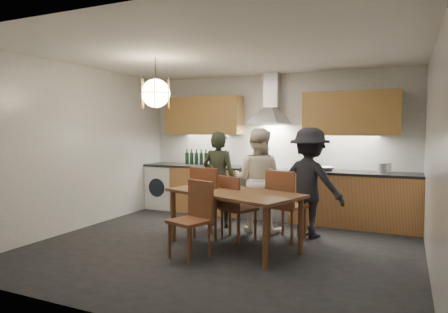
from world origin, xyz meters
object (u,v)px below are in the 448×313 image
at_px(chair_back_left, 208,197).
at_px(stock_pot, 384,168).
at_px(wine_bottles, 206,157).
at_px(chair_front, 195,214).
at_px(mixing_bowl, 327,169).
at_px(person_left, 219,179).
at_px(dining_table, 234,198).
at_px(person_right, 309,182).
at_px(person_mid, 258,180).

xyz_separation_m(chair_back_left, stock_pot, (2.31, 1.66, 0.37)).
xyz_separation_m(stock_pot, wine_bottles, (-3.23, 0.05, 0.08)).
height_order(chair_front, mixing_bowl, mixing_bowl).
xyz_separation_m(chair_back_left, person_left, (-0.15, 0.68, 0.18)).
xyz_separation_m(mixing_bowl, wine_bottles, (-2.33, 0.08, 0.12)).
bearing_deg(mixing_bowl, chair_front, -115.49).
distance_m(mixing_bowl, stock_pot, 0.90).
height_order(chair_front, wine_bottles, wine_bottles).
bearing_deg(dining_table, chair_back_left, 170.69).
bearing_deg(wine_bottles, person_left, -53.48).
bearing_deg(wine_bottles, chair_back_left, -61.83).
bearing_deg(person_right, chair_back_left, 42.69).
bearing_deg(wine_bottles, mixing_bowl, -1.90).
bearing_deg(chair_front, mixing_bowl, 82.80).
xyz_separation_m(dining_table, wine_bottles, (-1.44, 1.99, 0.38)).
distance_m(person_left, mixing_bowl, 1.84).
xyz_separation_m(person_mid, wine_bottles, (-1.44, 1.04, 0.24)).
bearing_deg(chair_front, person_mid, 97.35).
height_order(dining_table, wine_bottles, wine_bottles).
xyz_separation_m(chair_back_left, person_mid, (0.52, 0.67, 0.20)).
relative_size(person_right, wine_bottles, 1.77).
height_order(chair_front, person_mid, person_mid).
height_order(person_right, mixing_bowl, person_right).
distance_m(person_left, person_mid, 0.68).
height_order(dining_table, stock_pot, stock_pot).
bearing_deg(mixing_bowl, person_right, -94.92).
xyz_separation_m(person_left, person_mid, (0.68, -0.01, 0.02)).
bearing_deg(person_right, person_mid, 16.39).
bearing_deg(chair_back_left, wine_bottles, -52.25).
relative_size(person_left, person_mid, 0.97).
height_order(dining_table, mixing_bowl, mixing_bowl).
distance_m(person_mid, person_right, 0.81).
distance_m(chair_back_left, person_left, 0.72).
bearing_deg(chair_back_left, chair_front, 114.90).
xyz_separation_m(dining_table, mixing_bowl, (0.89, 1.91, 0.26)).
relative_size(chair_front, person_mid, 0.59).
height_order(person_left, person_mid, person_mid).
distance_m(person_right, stock_pot, 1.39).
height_order(person_mid, wine_bottles, person_mid).
xyz_separation_m(chair_front, wine_bottles, (-1.15, 2.55, 0.50)).
distance_m(dining_table, person_left, 1.18).
bearing_deg(person_left, person_mid, 177.93).
height_order(chair_back_left, chair_front, chair_back_left).
distance_m(dining_table, chair_front, 0.65).
relative_size(person_left, mixing_bowl, 6.03).
bearing_deg(dining_table, person_left, 143.72).
bearing_deg(chair_back_left, stock_pot, -134.64).
relative_size(person_right, stock_pot, 7.76).
relative_size(chair_back_left, person_left, 0.67).
height_order(chair_front, person_left, person_left).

